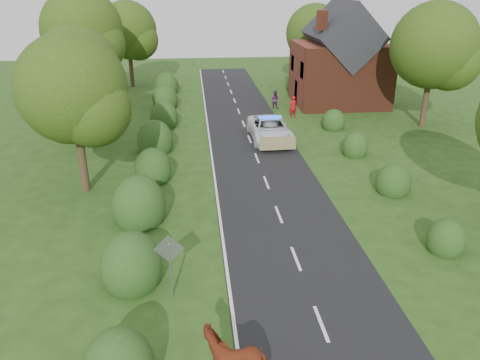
{
  "coord_description": "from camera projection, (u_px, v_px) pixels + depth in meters",
  "views": [
    {
      "loc": [
        -3.97,
        -12.16,
        10.54
      ],
      "look_at": [
        -1.76,
        9.5,
        1.3
      ],
      "focal_mm": 35.0,
      "sensor_mm": 36.0,
      "label": 1
    }
  ],
  "objects": [
    {
      "name": "tree_right_c",
      "position": [
        317.0,
        36.0,
        49.06
      ],
      "size": [
        6.15,
        6.0,
        8.58
      ],
      "color": "#332316",
      "rests_on": "ground"
    },
    {
      "name": "tree_left_c",
      "position": [
        86.0,
        34.0,
        39.2
      ],
      "size": [
        6.97,
        6.8,
        10.22
      ],
      "color": "#332316",
      "rests_on": "ground"
    },
    {
      "name": "house",
      "position": [
        340.0,
        62.0,
        42.5
      ],
      "size": [
        8.0,
        7.4,
        9.17
      ],
      "color": "#612B1A",
      "rests_on": "ground"
    },
    {
      "name": "hedgerow_right",
      "position": [
        385.0,
        175.0,
        26.29
      ],
      "size": [
        2.1,
        45.78,
        2.1
      ],
      "color": "#114013",
      "rests_on": "ground"
    },
    {
      "name": "road_markings",
      "position": [
        237.0,
        177.0,
        27.3
      ],
      "size": [
        4.96,
        70.0,
        0.01
      ],
      "color": "white",
      "rests_on": "road"
    },
    {
      "name": "ground",
      "position": [
        321.0,
        324.0,
        15.62
      ],
      "size": [
        120.0,
        120.0,
        0.0
      ],
      "primitive_type": "plane",
      "color": "#254015"
    },
    {
      "name": "road",
      "position": [
        259.0,
        164.0,
        29.35
      ],
      "size": [
        6.0,
        70.0,
        0.02
      ],
      "primitive_type": "cube",
      "color": "black",
      "rests_on": "ground"
    },
    {
      "name": "tree_right_b",
      "position": [
        438.0,
        49.0,
        34.63
      ],
      "size": [
        6.56,
        6.4,
        9.4
      ],
      "color": "#332316",
      "rests_on": "ground"
    },
    {
      "name": "road_sign",
      "position": [
        170.0,
        258.0,
        16.34
      ],
      "size": [
        1.06,
        0.08,
        2.53
      ],
      "color": "gray",
      "rests_on": "ground"
    },
    {
      "name": "tree_left_d",
      "position": [
        130.0,
        33.0,
        48.96
      ],
      "size": [
        6.15,
        6.0,
        8.89
      ],
      "color": "#332316",
      "rests_on": "ground"
    },
    {
      "name": "pedestrian_red",
      "position": [
        293.0,
        107.0,
        39.16
      ],
      "size": [
        0.74,
        0.57,
        1.8
      ],
      "primitive_type": "imported",
      "rotation": [
        0.0,
        0.0,
        3.37
      ],
      "color": "#B70B15",
      "rests_on": "ground"
    },
    {
      "name": "police_van",
      "position": [
        270.0,
        129.0,
        33.44
      ],
      "size": [
        2.79,
        5.97,
        1.78
      ],
      "rotation": [
        0.0,
        0.0,
        0.01
      ],
      "color": "silver",
      "rests_on": "ground"
    },
    {
      "name": "pedestrian_purple",
      "position": [
        275.0,
        99.0,
        42.0
      ],
      "size": [
        0.96,
        0.86,
        1.63
      ],
      "primitive_type": "imported",
      "rotation": [
        0.0,
        0.0,
        2.76
      ],
      "color": "#4D1955",
      "rests_on": "ground"
    },
    {
      "name": "tree_left_b",
      "position": [
        81.0,
        72.0,
        30.79
      ],
      "size": [
        5.74,
        5.6,
        8.07
      ],
      "color": "#332316",
      "rests_on": "ground"
    },
    {
      "name": "tree_left_a",
      "position": [
        77.0,
        94.0,
        23.48
      ],
      "size": [
        5.74,
        5.6,
        8.38
      ],
      "color": "#332316",
      "rests_on": "ground"
    },
    {
      "name": "hedgerow_left",
      "position": [
        149.0,
        177.0,
        25.43
      ],
      "size": [
        2.75,
        50.41,
        3.0
      ],
      "color": "#114013",
      "rests_on": "ground"
    }
  ]
}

